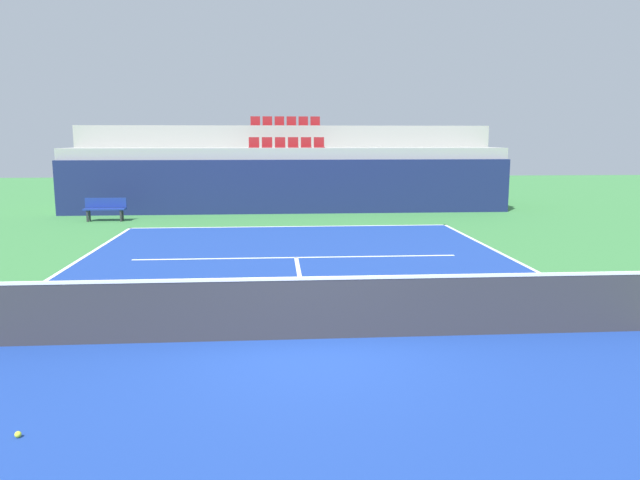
# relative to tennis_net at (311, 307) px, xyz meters

# --- Properties ---
(ground_plane) EXTENTS (80.00, 80.00, 0.00)m
(ground_plane) POSITION_rel_tennis_net_xyz_m (0.00, 0.00, -0.51)
(ground_plane) COLOR #387A3D
(court_surface) EXTENTS (11.00, 24.00, 0.01)m
(court_surface) POSITION_rel_tennis_net_xyz_m (0.00, 0.00, -0.50)
(court_surface) COLOR navy
(court_surface) RESTS_ON ground_plane
(baseline_far) EXTENTS (11.00, 0.10, 0.00)m
(baseline_far) POSITION_rel_tennis_net_xyz_m (0.00, 11.95, -0.50)
(baseline_far) COLOR white
(baseline_far) RESTS_ON court_surface
(service_line_far) EXTENTS (8.26, 0.10, 0.00)m
(service_line_far) POSITION_rel_tennis_net_xyz_m (0.00, 6.40, -0.50)
(service_line_far) COLOR white
(service_line_far) RESTS_ON court_surface
(centre_service_line) EXTENTS (0.10, 6.40, 0.00)m
(centre_service_line) POSITION_rel_tennis_net_xyz_m (0.00, 3.20, -0.50)
(centre_service_line) COLOR white
(centre_service_line) RESTS_ON court_surface
(back_wall) EXTENTS (18.30, 0.30, 2.17)m
(back_wall) POSITION_rel_tennis_net_xyz_m (0.00, 15.75, 0.58)
(back_wall) COLOR navy
(back_wall) RESTS_ON ground_plane
(stands_tier_lower) EXTENTS (18.30, 2.40, 2.63)m
(stands_tier_lower) POSITION_rel_tennis_net_xyz_m (0.00, 17.10, 0.81)
(stands_tier_lower) COLOR #9E9E99
(stands_tier_lower) RESTS_ON ground_plane
(stands_tier_upper) EXTENTS (18.30, 2.40, 3.58)m
(stands_tier_upper) POSITION_rel_tennis_net_xyz_m (0.00, 19.50, 1.28)
(stands_tier_upper) COLOR #9E9E99
(stands_tier_upper) RESTS_ON ground_plane
(seating_row_lower) EXTENTS (3.20, 0.44, 0.44)m
(seating_row_lower) POSITION_rel_tennis_net_xyz_m (0.00, 17.19, 2.25)
(seating_row_lower) COLOR maroon
(seating_row_lower) RESTS_ON stands_tier_lower
(seating_row_upper) EXTENTS (3.20, 0.44, 0.44)m
(seating_row_upper) POSITION_rel_tennis_net_xyz_m (0.00, 19.59, 3.20)
(seating_row_upper) COLOR maroon
(seating_row_upper) RESTS_ON stands_tier_upper
(tennis_net) EXTENTS (11.08, 0.08, 1.07)m
(tennis_net) POSITION_rel_tennis_net_xyz_m (0.00, 0.00, 0.00)
(tennis_net) COLOR black
(tennis_net) RESTS_ON court_surface
(player_bench) EXTENTS (1.50, 0.40, 0.85)m
(player_bench) POSITION_rel_tennis_net_xyz_m (-6.79, 13.97, -0.00)
(player_bench) COLOR navy
(player_bench) RESTS_ON ground_plane
(tennis_ball_2) EXTENTS (0.07, 0.07, 0.07)m
(tennis_ball_2) POSITION_rel_tennis_net_xyz_m (-3.17, -2.86, -0.47)
(tennis_ball_2) COLOR #CCE033
(tennis_ball_2) RESTS_ON court_surface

